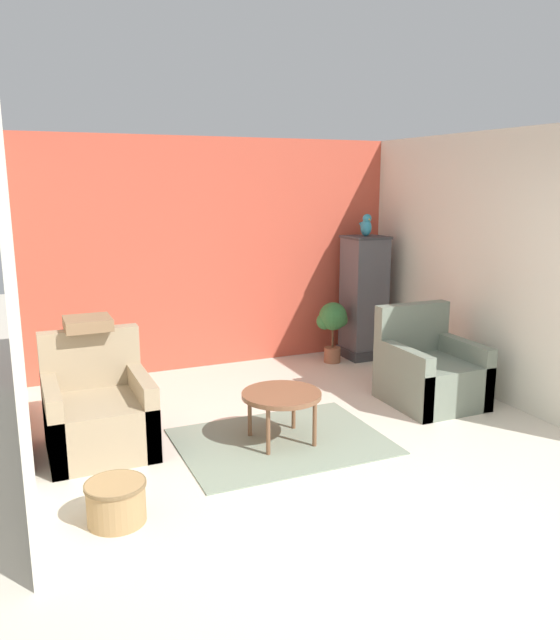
{
  "coord_description": "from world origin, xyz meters",
  "views": [
    {
      "loc": [
        -2.24,
        -3.27,
        2.2
      ],
      "look_at": [
        0.0,
        1.87,
        0.94
      ],
      "focal_mm": 35.0,
      "sensor_mm": 36.0,
      "label": 1
    }
  ],
  "objects_px": {
    "parrot": "(366,226)",
    "wicker_basket": "(116,501)",
    "armchair_right": "(429,374)",
    "birdcage": "(364,298)",
    "armchair_left": "(98,414)",
    "potted_plant": "(333,322)",
    "coffee_table": "(282,397)"
  },
  "relations": [
    {
      "from": "birdcage",
      "to": "potted_plant",
      "type": "distance_m",
      "value": 0.54
    },
    {
      "from": "armchair_right",
      "to": "armchair_left",
      "type": "bearing_deg",
      "value": 176.88
    },
    {
      "from": "wicker_basket",
      "to": "birdcage",
      "type": "bearing_deg",
      "value": 38.21
    },
    {
      "from": "armchair_left",
      "to": "armchair_right",
      "type": "bearing_deg",
      "value": -3.12
    },
    {
      "from": "coffee_table",
      "to": "parrot",
      "type": "distance_m",
      "value": 3.12
    },
    {
      "from": "parrot",
      "to": "wicker_basket",
      "type": "height_order",
      "value": "parrot"
    },
    {
      "from": "birdcage",
      "to": "potted_plant",
      "type": "relative_size",
      "value": 2.04
    },
    {
      "from": "parrot",
      "to": "potted_plant",
      "type": "distance_m",
      "value": 1.24
    },
    {
      "from": "armchair_left",
      "to": "armchair_right",
      "type": "height_order",
      "value": "same"
    },
    {
      "from": "armchair_right",
      "to": "parrot",
      "type": "height_order",
      "value": "parrot"
    },
    {
      "from": "armchair_left",
      "to": "wicker_basket",
      "type": "distance_m",
      "value": 1.24
    },
    {
      "from": "armchair_right",
      "to": "wicker_basket",
      "type": "relative_size",
      "value": 2.4
    },
    {
      "from": "armchair_right",
      "to": "wicker_basket",
      "type": "bearing_deg",
      "value": -162.15
    },
    {
      "from": "potted_plant",
      "to": "parrot",
      "type": "bearing_deg",
      "value": 9.03
    },
    {
      "from": "armchair_right",
      "to": "parrot",
      "type": "bearing_deg",
      "value": 81.39
    },
    {
      "from": "potted_plant",
      "to": "wicker_basket",
      "type": "relative_size",
      "value": 1.87
    },
    {
      "from": "armchair_left",
      "to": "wicker_basket",
      "type": "bearing_deg",
      "value": -92.86
    },
    {
      "from": "armchair_right",
      "to": "birdcage",
      "type": "relative_size",
      "value": 0.63
    },
    {
      "from": "coffee_table",
      "to": "birdcage",
      "type": "bearing_deg",
      "value": 45.22
    },
    {
      "from": "potted_plant",
      "to": "armchair_left",
      "type": "bearing_deg",
      "value": -153.7
    },
    {
      "from": "armchair_left",
      "to": "potted_plant",
      "type": "xyz_separation_m",
      "value": [
        2.98,
        1.47,
        0.21
      ]
    },
    {
      "from": "coffee_table",
      "to": "parrot",
      "type": "height_order",
      "value": "parrot"
    },
    {
      "from": "armchair_left",
      "to": "armchair_right",
      "type": "relative_size",
      "value": 1.0
    },
    {
      "from": "armchair_right",
      "to": "wicker_basket",
      "type": "xyz_separation_m",
      "value": [
        -3.26,
        -1.05,
        -0.15
      ]
    },
    {
      "from": "armchair_left",
      "to": "potted_plant",
      "type": "height_order",
      "value": "armchair_left"
    },
    {
      "from": "parrot",
      "to": "wicker_basket",
      "type": "distance_m",
      "value": 4.73
    },
    {
      "from": "parrot",
      "to": "potted_plant",
      "type": "xyz_separation_m",
      "value": [
        -0.48,
        -0.08,
        -1.15
      ]
    },
    {
      "from": "coffee_table",
      "to": "wicker_basket",
      "type": "distance_m",
      "value": 1.7
    },
    {
      "from": "armchair_left",
      "to": "wicker_basket",
      "type": "relative_size",
      "value": 2.4
    },
    {
      "from": "armchair_left",
      "to": "birdcage",
      "type": "xyz_separation_m",
      "value": [
        3.46,
        1.55,
        0.45
      ]
    },
    {
      "from": "birdcage",
      "to": "armchair_right",
      "type": "bearing_deg",
      "value": -98.62
    },
    {
      "from": "coffee_table",
      "to": "wicker_basket",
      "type": "height_order",
      "value": "coffee_table"
    }
  ]
}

